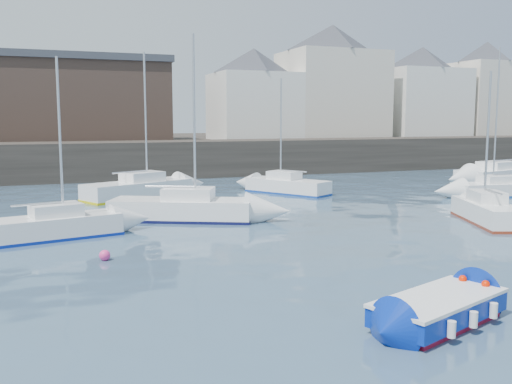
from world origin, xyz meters
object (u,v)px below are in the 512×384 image
object	(u,v)px
buoy_mid	(478,224)
sailboat_c	(488,212)
sailboat_a	(51,226)
sailboat_b	(182,208)
blue_dinghy	(439,309)
sailboat_d	(500,188)
sailboat_g	(499,174)
buoy_near	(105,260)
sailboat_f	(287,185)
sailboat_h	(139,189)
buoy_far	(199,217)

from	to	relation	value
buoy_mid	sailboat_c	bearing A→B (deg)	7.52
sailboat_a	sailboat_b	world-z (taller)	sailboat_b
blue_dinghy	sailboat_d	xyz separation A→B (m)	(18.48, 17.28, 0.09)
sailboat_g	buoy_near	bearing A→B (deg)	-154.92
sailboat_b	sailboat_f	world-z (taller)	sailboat_b
blue_dinghy	buoy_near	distance (m)	11.36
sailboat_a	sailboat_g	distance (m)	34.54
blue_dinghy	sailboat_h	size ratio (longest dim) A/B	0.45
sailboat_d	sailboat_f	size ratio (longest dim) A/B	1.05
sailboat_g	sailboat_h	xyz separation A→B (m)	(-27.68, 0.66, 0.00)
buoy_far	sailboat_c	bearing A→B (deg)	-27.98
sailboat_a	sailboat_b	bearing A→B (deg)	20.96
sailboat_d	blue_dinghy	bearing A→B (deg)	-136.93
buoy_mid	sailboat_d	bearing A→B (deg)	41.24
sailboat_b	sailboat_a	bearing A→B (deg)	-159.04
sailboat_c	buoy_mid	xyz separation A→B (m)	(-0.61, -0.08, -0.54)
buoy_mid	sailboat_a	bearing A→B (deg)	169.10
blue_dinghy	sailboat_a	bearing A→B (deg)	121.57
sailboat_h	buoy_far	size ratio (longest dim) A/B	21.63
sailboat_a	sailboat_h	world-z (taller)	sailboat_h
buoy_far	buoy_mid	bearing A→B (deg)	-29.53
sailboat_b	buoy_far	size ratio (longest dim) A/B	21.31
buoy_near	sailboat_h	bearing A→B (deg)	76.55
sailboat_d	sailboat_h	world-z (taller)	sailboat_h
sailboat_h	buoy_mid	distance (m)	19.63
blue_dinghy	buoy_far	xyz separation A→B (m)	(-1.38, 16.60, -0.39)
sailboat_c	buoy_near	xyz separation A→B (m)	(-17.54, -0.95, -0.54)
sailboat_b	buoy_mid	size ratio (longest dim) A/B	20.95
buoy_near	sailboat_c	bearing A→B (deg)	3.11
blue_dinghy	buoy_near	bearing A→B (deg)	126.23
blue_dinghy	buoy_mid	world-z (taller)	blue_dinghy
sailboat_d	buoy_near	bearing A→B (deg)	-162.14
sailboat_c	sailboat_h	bearing A→B (deg)	133.98
sailboat_f	sailboat_h	xyz separation A→B (m)	(-9.44, 1.26, 0.05)
blue_dinghy	sailboat_f	bearing A→B (deg)	74.61
sailboat_h	sailboat_c	bearing A→B (deg)	-46.02
sailboat_b	sailboat_f	xyz separation A→B (m)	(8.74, 7.32, -0.05)
sailboat_a	buoy_far	world-z (taller)	sailboat_a
sailboat_c	buoy_near	size ratio (longest dim) A/B	18.48
sailboat_g	buoy_far	size ratio (longest dim) A/B	24.80
sailboat_c	buoy_mid	world-z (taller)	sailboat_c
sailboat_b	sailboat_c	world-z (taller)	sailboat_b
sailboat_h	buoy_near	xyz separation A→B (m)	(-3.67, -15.33, -0.58)
sailboat_d	buoy_mid	world-z (taller)	sailboat_d
sailboat_c	sailboat_a	bearing A→B (deg)	169.67
sailboat_b	buoy_far	bearing A→B (deg)	35.20
sailboat_f	buoy_near	size ratio (longest dim) A/B	19.54
buoy_mid	blue_dinghy	bearing A→B (deg)	-135.53
blue_dinghy	buoy_far	distance (m)	16.66
blue_dinghy	buoy_far	bearing A→B (deg)	94.74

